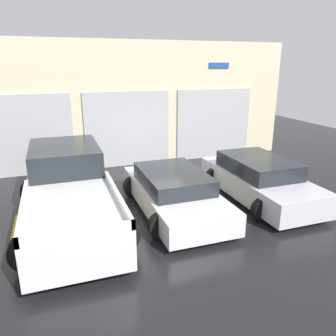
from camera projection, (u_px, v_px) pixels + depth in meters
The scene contains 9 objects.
ground_plane at pixel (156, 189), 10.73m from camera, with size 28.00×28.00×0.00m, color black.
shophouse_building at pixel (130, 106), 12.96m from camera, with size 13.43×0.68×4.80m.
pickup_truck at pixel (69, 191), 8.37m from camera, with size 2.61×5.44×1.76m.
sedan_white at pixel (174, 192), 9.04m from camera, with size 2.28×4.37×1.13m.
sedan_side at pixel (259, 179), 9.90m from camera, with size 2.19×4.36×1.25m.
parking_stripe_far_left at pixel (14, 234), 7.88m from camera, with size 0.12×2.20×0.01m, color gold.
parking_stripe_left at pixel (126, 218), 8.75m from camera, with size 0.12×2.20×0.01m, color gold.
parking_stripe_centre at pixel (218, 204), 9.62m from camera, with size 0.12×2.20×0.01m, color gold.
parking_stripe_right at pixel (294, 192), 10.49m from camera, with size 0.12×2.20×0.01m, color gold.
Camera 1 is at (-2.95, -9.58, 3.93)m, focal length 35.00 mm.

